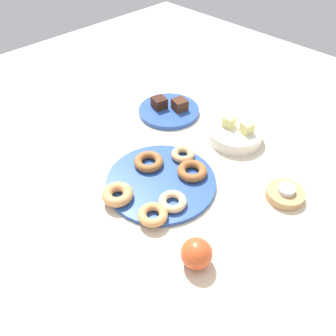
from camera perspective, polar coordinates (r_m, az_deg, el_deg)
The scene contains 17 objects.
ground_plane at distance 1.04m, azimuth -1.18°, elevation -2.56°, with size 2.40×2.40×0.00m, color beige.
donut_plate at distance 1.03m, azimuth -1.18°, elevation -2.29°, with size 0.33×0.33×0.01m, color #284C9E.
donut_0 at distance 1.04m, azimuth 4.04°, elevation -0.48°, with size 0.09×0.09×0.03m, color #995B2D.
donut_1 at distance 0.92m, azimuth -2.55°, elevation -7.78°, with size 0.08×0.08×0.02m, color tan.
donut_2 at distance 0.95m, azimuth 0.77°, elevation -5.60°, with size 0.08×0.08×0.02m, color #EABC84.
donut_3 at distance 1.10m, azimuth 2.49°, elevation 2.28°, with size 0.08×0.08×0.02m, color tan.
donut_4 at distance 0.98m, azimuth -8.40°, elevation -4.37°, with size 0.09×0.09×0.03m, color tan.
donut_5 at distance 1.07m, azimuth -3.25°, elevation 1.06°, with size 0.09×0.09×0.03m, color #995B2D.
cake_plate at distance 1.33m, azimuth 0.15°, elevation 9.50°, with size 0.23×0.23×0.02m, color #284C9E.
brownie_near at distance 1.32m, azimuth -1.47°, elevation 10.82°, with size 0.05×0.05×0.04m, color #381E14.
brownie_far at distance 1.31m, azimuth 1.97°, elevation 10.52°, with size 0.05×0.05×0.04m, color #472819.
candle_holder at distance 1.05m, azimuth 18.89°, elevation -4.15°, with size 0.11×0.11×0.03m, color tan.
tealight at distance 1.03m, azimuth 19.14°, elevation -3.39°, with size 0.05×0.05×0.01m, color silver.
fruit_bowl at distance 1.21m, azimuth 11.12°, elevation 5.47°, with size 0.19×0.19×0.04m, color silver.
melon_chunk_left at distance 1.20m, azimuth 10.13°, elevation 7.63°, with size 0.04×0.04×0.04m, color #DBD67A.
melon_chunk_right at distance 1.18m, azimuth 13.02°, elevation 6.54°, with size 0.04×0.04×0.04m, color #DBD67A.
apple at distance 0.84m, azimuth 4.78°, elevation -14.01°, with size 0.08×0.08×0.08m, color #CC4C23.
Camera 1 is at (0.53, -0.50, 0.74)m, focal length 36.60 mm.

